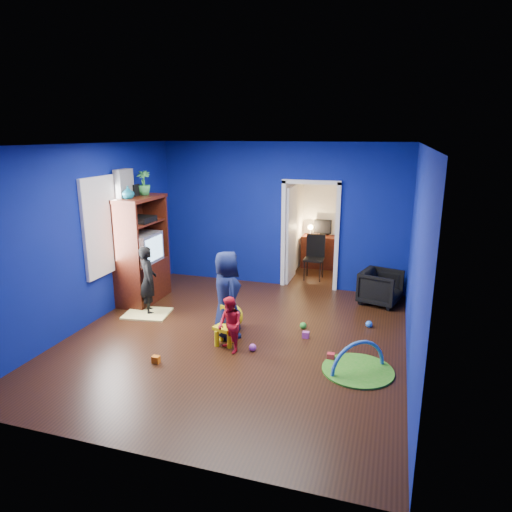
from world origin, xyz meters
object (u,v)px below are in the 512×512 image
(toddler_red, at_px, (230,325))
(crt_tv, at_px, (143,248))
(child_black, at_px, (148,280))
(tv_armoire, at_px, (141,250))
(vase, at_px, (128,192))
(play_mat, at_px, (358,370))
(hopper_ball, at_px, (230,317))
(kid_chair, at_px, (225,329))
(child_navy, at_px, (227,295))
(folding_chair, at_px, (314,258))
(armchair, at_px, (381,287))
(study_desk, at_px, (321,252))

(toddler_red, xyz_separation_m, crt_tv, (-2.25, 1.50, 0.61))
(child_black, relative_size, tv_armoire, 0.61)
(vase, distance_m, play_mat, 4.75)
(hopper_ball, xyz_separation_m, kid_chair, (0.13, -0.53, 0.04))
(child_navy, relative_size, folding_chair, 1.47)
(armchair, xyz_separation_m, study_desk, (-1.44, 2.06, 0.06))
(vase, height_order, hopper_ball, vase)
(child_navy, relative_size, tv_armoire, 0.69)
(tv_armoire, bearing_deg, vase, -90.00)
(armchair, bearing_deg, folding_chair, 68.40)
(child_navy, xyz_separation_m, kid_chair, (0.08, -0.28, -0.43))
(child_navy, height_order, toddler_red, child_navy)
(armchair, distance_m, tv_armoire, 4.45)
(child_black, xyz_separation_m, play_mat, (3.68, -1.02, -0.59))
(child_navy, relative_size, play_mat, 1.44)
(armchair, bearing_deg, tv_armoire, 120.53)
(kid_chair, height_order, folding_chair, folding_chair)
(study_desk, bearing_deg, play_mat, -74.84)
(vase, bearing_deg, crt_tv, 82.41)
(crt_tv, xyz_separation_m, kid_chair, (2.10, -1.30, -0.77))
(tv_armoire, bearing_deg, crt_tv, 0.00)
(kid_chair, distance_m, study_desk, 4.54)
(crt_tv, distance_m, kid_chair, 2.59)
(kid_chair, relative_size, study_desk, 0.57)
(kid_chair, xyz_separation_m, folding_chair, (0.68, 3.52, 0.21))
(child_black, xyz_separation_m, crt_tv, (-0.38, 0.52, 0.42))
(armchair, xyz_separation_m, kid_chair, (-2.12, -2.42, -0.06))
(tv_armoire, bearing_deg, kid_chair, -31.40)
(child_black, xyz_separation_m, tv_armoire, (-0.42, 0.52, 0.38))
(play_mat, relative_size, folding_chair, 1.03)
(child_black, height_order, play_mat, child_black)
(vase, bearing_deg, toddler_red, -27.77)
(study_desk, bearing_deg, crt_tv, -131.16)
(study_desk, height_order, folding_chair, folding_chair)
(play_mat, bearing_deg, tv_armoire, 159.40)
(child_navy, bearing_deg, toddler_red, 167.23)
(crt_tv, bearing_deg, child_black, -54.15)
(hopper_ball, height_order, folding_chair, folding_chair)
(crt_tv, bearing_deg, child_navy, -26.77)
(tv_armoire, height_order, crt_tv, tv_armoire)
(child_black, bearing_deg, play_mat, -142.64)
(armchair, xyz_separation_m, child_black, (-3.84, -1.64, 0.28))
(folding_chair, bearing_deg, vase, -138.22)
(armchair, relative_size, crt_tv, 0.99)
(hopper_ball, relative_size, kid_chair, 0.85)
(armchair, xyz_separation_m, hopper_ball, (-2.25, -1.89, -0.10))
(child_navy, height_order, hopper_ball, child_navy)
(tv_armoire, distance_m, study_desk, 4.29)
(hopper_ball, bearing_deg, toddler_red, -69.39)
(armchair, relative_size, hopper_ball, 1.63)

